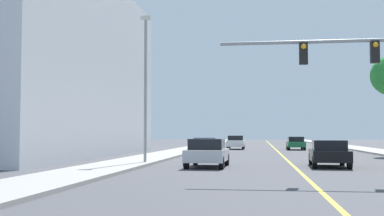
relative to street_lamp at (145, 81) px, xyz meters
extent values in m
plane|color=#47474C|center=(8.13, 21.18, -4.70)|extent=(192.00, 192.00, 0.00)
cube|color=#9E9B93|center=(-1.05, 21.18, -4.62)|extent=(3.10, 168.00, 0.15)
cube|color=#9E9B93|center=(17.30, 21.18, -4.62)|extent=(3.10, 168.00, 0.15)
cube|color=yellow|center=(8.13, 21.18, -4.69)|extent=(0.16, 144.00, 0.01)
cube|color=silver|center=(-10.11, 8.86, 2.21)|extent=(10.52, 27.70, 13.81)
cylinder|color=gray|center=(10.49, -7.50, 0.57)|extent=(11.33, 0.14, 0.14)
cube|color=black|center=(10.68, -7.50, 0.12)|extent=(0.32, 0.24, 0.84)
sphere|color=orange|center=(10.68, -7.64, 0.37)|extent=(0.20, 0.20, 0.20)
cube|color=black|center=(8.03, -7.50, 0.12)|extent=(0.32, 0.24, 0.84)
sphere|color=orange|center=(8.03, -7.64, 0.37)|extent=(0.20, 0.20, 0.20)
cylinder|color=gray|center=(0.00, 0.00, -0.55)|extent=(0.16, 0.16, 7.99)
cube|color=beige|center=(0.00, 0.00, 3.60)|extent=(0.56, 0.28, 0.20)
cone|color=#287F33|center=(15.80, 13.48, 1.46)|extent=(0.49, 1.49, 1.60)
cube|color=white|center=(3.80, 27.06, -4.03)|extent=(1.85, 4.46, 0.69)
cube|color=black|center=(3.80, 26.75, -3.44)|extent=(1.63, 1.93, 0.50)
cylinder|color=black|center=(2.98, 28.74, -4.38)|extent=(0.22, 0.64, 0.64)
cylinder|color=black|center=(4.62, 28.74, -4.38)|extent=(0.22, 0.64, 0.64)
cylinder|color=black|center=(2.98, 25.38, -4.38)|extent=(0.22, 0.64, 0.64)
cylinder|color=black|center=(4.63, 25.39, -4.38)|extent=(0.22, 0.64, 0.64)
cube|color=#196638|center=(10.21, 26.08, -4.10)|extent=(1.80, 4.30, 0.55)
cube|color=black|center=(10.21, 25.87, -3.56)|extent=(1.58, 2.17, 0.53)
cylinder|color=black|center=(9.43, 27.68, -4.38)|extent=(0.22, 0.64, 0.64)
cylinder|color=black|center=(11.01, 27.67, -4.38)|extent=(0.22, 0.64, 0.64)
cylinder|color=black|center=(9.41, 24.48, -4.38)|extent=(0.22, 0.64, 0.64)
cylinder|color=black|center=(11.00, 24.48, -4.38)|extent=(0.22, 0.64, 0.64)
cube|color=#BCBCC1|center=(3.68, -1.50, -4.08)|extent=(2.02, 4.11, 0.60)
cube|color=black|center=(3.67, -1.75, -3.51)|extent=(1.74, 1.99, 0.54)
cylinder|color=black|center=(2.85, 0.01, -4.38)|extent=(0.23, 0.64, 0.64)
cylinder|color=black|center=(4.57, -0.03, -4.38)|extent=(0.23, 0.64, 0.64)
cylinder|color=black|center=(2.78, -2.96, -4.38)|extent=(0.23, 0.64, 0.64)
cylinder|color=black|center=(4.51, -3.00, -4.38)|extent=(0.23, 0.64, 0.64)
cube|color=black|center=(9.91, -0.54, -4.10)|extent=(2.04, 4.14, 0.56)
cube|color=black|center=(9.90, -0.70, -3.56)|extent=(1.72, 2.00, 0.51)
cylinder|color=black|center=(9.16, 0.98, -4.38)|extent=(0.25, 0.65, 0.64)
cylinder|color=black|center=(10.80, 0.90, -4.38)|extent=(0.25, 0.65, 0.64)
cylinder|color=black|center=(9.02, -1.97, -4.38)|extent=(0.25, 0.65, 0.64)
cylinder|color=black|center=(10.66, -2.05, -4.38)|extent=(0.25, 0.65, 0.64)
cube|color=slate|center=(1.80, 13.76, -4.06)|extent=(1.94, 4.07, 0.64)
cube|color=black|center=(1.80, 13.72, -3.53)|extent=(1.65, 1.88, 0.42)
cylinder|color=black|center=(2.56, 12.27, -4.38)|extent=(0.24, 0.65, 0.64)
cylinder|color=black|center=(0.95, 12.33, -4.38)|extent=(0.24, 0.65, 0.64)
cylinder|color=black|center=(2.65, 15.19, -4.38)|extent=(0.24, 0.65, 0.64)
cylinder|color=black|center=(1.05, 15.24, -4.38)|extent=(0.24, 0.65, 0.64)
camera|label=1|loc=(6.30, -26.27, -2.97)|focal=44.92mm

